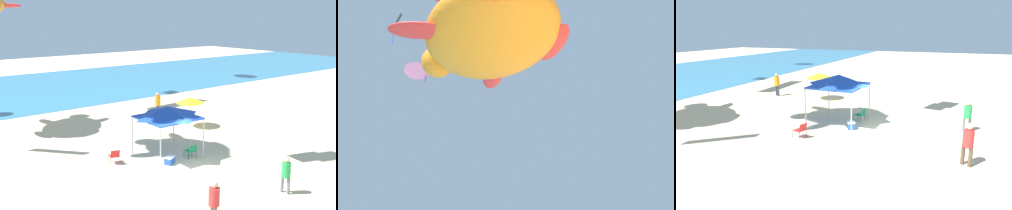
# 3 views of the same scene
# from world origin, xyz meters

# --- Properties ---
(ground) EXTENTS (120.00, 120.00, 0.10)m
(ground) POSITION_xyz_m (0.00, 0.00, -0.05)
(ground) COLOR beige
(ocean_strip) EXTENTS (120.00, 23.05, 0.02)m
(ocean_strip) POSITION_xyz_m (0.00, 28.09, 0.01)
(ocean_strip) COLOR teal
(ocean_strip) RESTS_ON ground
(canopy_tent) EXTENTS (3.13, 2.93, 2.94)m
(canopy_tent) POSITION_xyz_m (0.40, 2.53, 2.58)
(canopy_tent) COLOR #B7B7BC
(canopy_tent) RESTS_ON ground
(beach_umbrella) EXTENTS (2.00, 1.99, 2.20)m
(beach_umbrella) POSITION_xyz_m (5.49, 6.36, 1.96)
(beach_umbrella) COLOR silver
(beach_umbrella) RESTS_ON ground
(folding_chair_right_of_tent) EXTENTS (0.68, 0.75, 0.82)m
(folding_chair_right_of_tent) POSITION_xyz_m (-2.57, 3.41, 0.47)
(folding_chair_right_of_tent) COLOR black
(folding_chair_right_of_tent) RESTS_ON ground
(folding_chair_left_of_tent) EXTENTS (0.63, 0.71, 0.82)m
(folding_chair_left_of_tent) POSITION_xyz_m (1.26, 1.45, 0.47)
(folding_chair_left_of_tent) COLOR black
(folding_chair_left_of_tent) RESTS_ON ground
(cooler_box) EXTENTS (0.74, 0.64, 0.40)m
(cooler_box) POSITION_xyz_m (-0.25, 1.51, 0.20)
(cooler_box) COLOR blue
(cooler_box) RESTS_ON ground
(person_far_stroller) EXTENTS (0.43, 0.45, 1.82)m
(person_far_stroller) POSITION_xyz_m (-2.89, -4.52, 1.07)
(person_far_stroller) COLOR brown
(person_far_stroller) RESTS_ON ground
(person_watching_sky) EXTENTS (0.45, 0.47, 1.91)m
(person_watching_sky) POSITION_xyz_m (5.49, 10.27, 1.12)
(person_watching_sky) COLOR #33384C
(person_watching_sky) RESTS_ON ground
(person_near_umbrella) EXTENTS (0.41, 0.46, 1.72)m
(person_near_umbrella) POSITION_xyz_m (1.65, -4.53, 1.01)
(person_near_umbrella) COLOR slate
(person_near_umbrella) RESTS_ON ground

